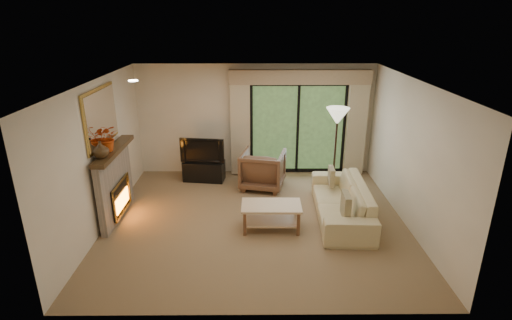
{
  "coord_description": "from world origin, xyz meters",
  "views": [
    {
      "loc": [
        -0.05,
        -6.64,
        3.65
      ],
      "look_at": [
        0.0,
        0.3,
        1.1
      ],
      "focal_mm": 28.0,
      "sensor_mm": 36.0,
      "label": 1
    }
  ],
  "objects_px": {
    "media_console": "(204,171)",
    "sofa": "(341,201)",
    "armchair": "(263,169)",
    "coffee_table": "(271,217)"
  },
  "relations": [
    {
      "from": "armchair",
      "to": "sofa",
      "type": "relative_size",
      "value": 0.4
    },
    {
      "from": "armchair",
      "to": "sofa",
      "type": "bearing_deg",
      "value": 148.59
    },
    {
      "from": "armchair",
      "to": "coffee_table",
      "type": "bearing_deg",
      "value": 106.08
    },
    {
      "from": "coffee_table",
      "to": "media_console",
      "type": "bearing_deg",
      "value": 123.79
    },
    {
      "from": "sofa",
      "to": "coffee_table",
      "type": "distance_m",
      "value": 1.41
    },
    {
      "from": "armchair",
      "to": "coffee_table",
      "type": "distance_m",
      "value": 1.85
    },
    {
      "from": "media_console",
      "to": "armchair",
      "type": "bearing_deg",
      "value": -9.3
    },
    {
      "from": "media_console",
      "to": "sofa",
      "type": "distance_m",
      "value": 3.33
    },
    {
      "from": "media_console",
      "to": "coffee_table",
      "type": "distance_m",
      "value": 2.68
    },
    {
      "from": "media_console",
      "to": "armchair",
      "type": "distance_m",
      "value": 1.42
    }
  ]
}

